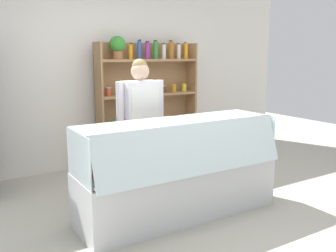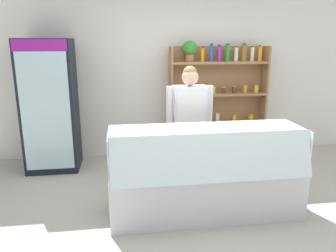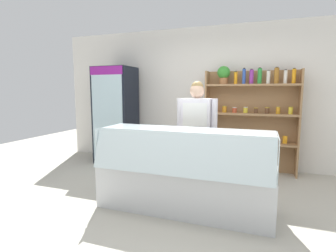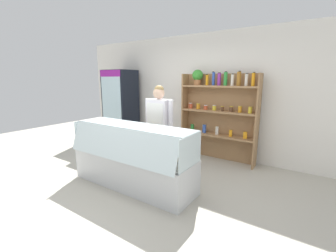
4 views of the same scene
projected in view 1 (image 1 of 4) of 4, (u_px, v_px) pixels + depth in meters
name	position (u px, v px, depth m)	size (l,w,h in m)	color
ground_plane	(184.00, 213.00, 3.97)	(12.00, 12.00, 0.00)	#B7B2A3
back_wall	(102.00, 75.00, 5.55)	(6.80, 0.10, 2.70)	white
shelving_unit	(145.00, 93.00, 5.68)	(1.61, 0.29, 1.92)	#9E754C
deli_display_case	(178.00, 186.00, 3.88)	(2.12, 0.71, 1.01)	silver
shop_clerk	(141.00, 116.00, 4.39)	(0.61, 0.25, 1.61)	#383D51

